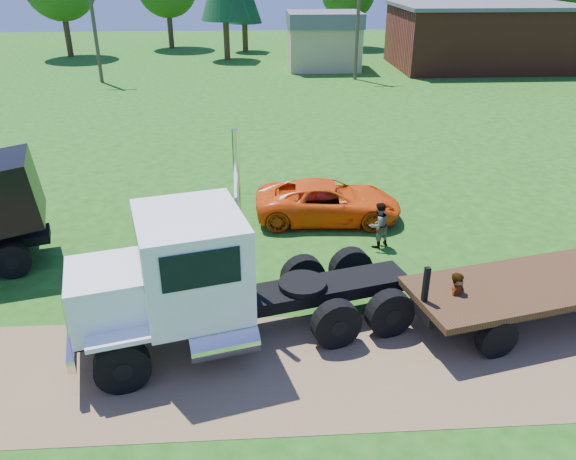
{
  "coord_description": "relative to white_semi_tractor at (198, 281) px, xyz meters",
  "views": [
    {
      "loc": [
        -2.21,
        -10.43,
        8.67
      ],
      "look_at": [
        -1.3,
        4.18,
        1.6
      ],
      "focal_mm": 35.0,
      "sensor_mm": 36.0,
      "label": 1
    }
  ],
  "objects": [
    {
      "name": "ground",
      "position": [
        3.65,
        -1.18,
        -1.77
      ],
      "size": [
        140.0,
        140.0,
        0.0
      ],
      "primitive_type": "plane",
      "color": "#1F4C10",
      "rests_on": "ground"
    },
    {
      "name": "dirt_track",
      "position": [
        3.65,
        -1.18,
        -1.77
      ],
      "size": [
        120.0,
        4.2,
        0.01
      ],
      "primitive_type": "cube",
      "color": "brown",
      "rests_on": "ground"
    },
    {
      "name": "white_semi_tractor",
      "position": [
        0.0,
        0.0,
        0.0
      ],
      "size": [
        8.78,
        4.77,
        5.19
      ],
      "rotation": [
        0.0,
        0.0,
        0.26
      ],
      "color": "black",
      "rests_on": "ground"
    },
    {
      "name": "orange_pickup",
      "position": [
        4.07,
        7.1,
        -1.04
      ],
      "size": [
        5.38,
        2.69,
        1.46
      ],
      "primitive_type": "imported",
      "rotation": [
        0.0,
        0.0,
        1.52
      ],
      "color": "#F2500B",
      "rests_on": "ground"
    },
    {
      "name": "flatbed_trailer",
      "position": [
        9.34,
        0.63,
        -0.88
      ],
      "size": [
        8.5,
        4.22,
        2.09
      ],
      "rotation": [
        0.0,
        0.0,
        0.23
      ],
      "color": "#362411",
      "rests_on": "ground"
    },
    {
      "name": "spectator_a",
      "position": [
        6.42,
        0.04,
        -0.92
      ],
      "size": [
        0.73,
        0.72,
        1.7
      ],
      "primitive_type": "imported",
      "rotation": [
        0.0,
        0.0,
        0.73
      ],
      "color": "#999999",
      "rests_on": "ground"
    },
    {
      "name": "spectator_b",
      "position": [
        5.45,
        4.88,
        -0.99
      ],
      "size": [
        0.95,
        0.89,
        1.56
      ],
      "primitive_type": "imported",
      "rotation": [
        0.0,
        0.0,
        3.66
      ],
      "color": "#999999",
      "rests_on": "ground"
    },
    {
      "name": "brick_building",
      "position": [
        21.65,
        38.82,
        0.89
      ],
      "size": [
        15.4,
        10.4,
        5.3
      ],
      "color": "maroon",
      "rests_on": "ground"
    },
    {
      "name": "tan_shed",
      "position": [
        7.65,
        38.82,
        0.65
      ],
      "size": [
        6.2,
        5.4,
        4.7
      ],
      "color": "tan",
      "rests_on": "ground"
    },
    {
      "name": "utility_poles",
      "position": [
        9.65,
        33.82,
        2.94
      ],
      "size": [
        42.2,
        0.28,
        9.0
      ],
      "color": "#483628",
      "rests_on": "ground"
    }
  ]
}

